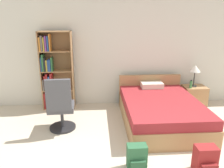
# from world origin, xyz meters

# --- Properties ---
(wall_back) EXTENTS (9.00, 0.06, 2.60)m
(wall_back) POSITION_xyz_m (0.00, 3.23, 1.30)
(wall_back) COLOR silver
(wall_back) RESTS_ON ground_plane
(bookshelf) EXTENTS (0.73, 0.29, 1.82)m
(bookshelf) POSITION_xyz_m (-1.55, 2.99, 0.91)
(bookshelf) COLOR #AD7F51
(bookshelf) RESTS_ON ground_plane
(bed) EXTENTS (1.49, 2.08, 0.77)m
(bed) POSITION_xyz_m (0.75, 2.10, 0.27)
(bed) COLOR #AD7F51
(bed) RESTS_ON ground_plane
(office_chair) EXTENTS (0.51, 0.58, 1.08)m
(office_chair) POSITION_xyz_m (-1.23, 1.83, 0.49)
(office_chair) COLOR #232326
(office_chair) RESTS_ON ground_plane
(nightstand) EXTENTS (0.54, 0.44, 0.50)m
(nightstand) POSITION_xyz_m (1.82, 2.87, 0.25)
(nightstand) COLOR #AD7F51
(nightstand) RESTS_ON ground_plane
(table_lamp) EXTENTS (0.25, 0.25, 0.52)m
(table_lamp) POSITION_xyz_m (1.79, 2.89, 0.92)
(table_lamp) COLOR #333333
(table_lamp) RESTS_ON nightstand
(water_bottle) EXTENTS (0.06, 0.06, 0.19)m
(water_bottle) POSITION_xyz_m (1.67, 2.77, 0.59)
(water_bottle) COLOR #3F8C4C
(water_bottle) RESTS_ON nightstand
(backpack_red) EXTENTS (0.30, 0.26, 0.39)m
(backpack_red) POSITION_xyz_m (0.96, 0.52, 0.19)
(backpack_red) COLOR maroon
(backpack_red) RESTS_ON ground_plane
(backpack_green) EXTENTS (0.28, 0.22, 0.37)m
(backpack_green) POSITION_xyz_m (0.01, 0.65, 0.18)
(backpack_green) COLOR #2D603D
(backpack_green) RESTS_ON ground_plane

